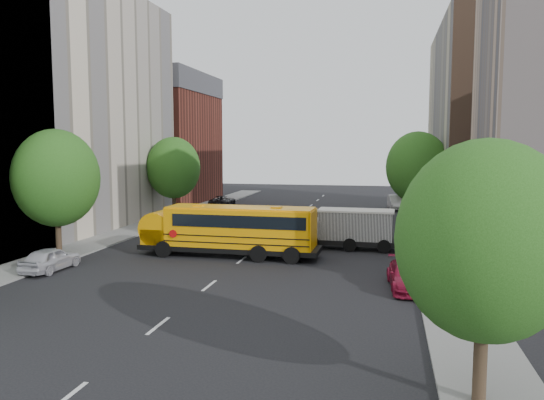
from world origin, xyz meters
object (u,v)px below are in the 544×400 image
(safari_truck, at_px, (349,228))
(parked_car_0, at_px, (50,259))
(street_tree_2, at_px, (173,168))
(parked_car_1, at_px, (193,214))
(street_tree_5, at_px, (411,166))
(parked_car_3, at_px, (408,276))
(parked_car_5, at_px, (397,202))
(street_tree_4, at_px, (417,167))
(street_tree_3, at_px, (485,241))
(parked_car_2, at_px, (223,201))
(school_bus, at_px, (228,228))
(street_tree_1, at_px, (56,178))

(safari_truck, xyz_separation_m, parked_car_0, (-15.70, -9.87, -0.74))
(street_tree_2, relative_size, parked_car_1, 1.79)
(street_tree_5, bearing_deg, parked_car_1, -146.71)
(safari_truck, distance_m, parked_car_3, 10.18)
(parked_car_5, bearing_deg, parked_car_1, -150.24)
(safari_truck, bearing_deg, parked_car_3, -68.71)
(safari_truck, bearing_deg, street_tree_4, 67.09)
(street_tree_3, height_order, safari_truck, street_tree_3)
(street_tree_4, bearing_deg, parked_car_5, 96.53)
(street_tree_2, xyz_separation_m, parked_car_5, (20.60, 12.23, -4.05))
(parked_car_2, bearing_deg, street_tree_5, -176.29)
(school_bus, bearing_deg, parked_car_0, -144.38)
(street_tree_4, xyz_separation_m, safari_truck, (-4.90, -11.00, -3.67))
(street_tree_1, distance_m, street_tree_3, 26.08)
(parked_car_0, xyz_separation_m, parked_car_5, (19.20, 33.10, 0.10))
(street_tree_2, xyz_separation_m, parked_car_0, (1.40, -20.87, -4.16))
(school_bus, height_order, parked_car_2, school_bus)
(street_tree_4, relative_size, school_bus, 0.71)
(street_tree_2, relative_size, parked_car_3, 1.72)
(street_tree_2, relative_size, street_tree_3, 1.08)
(parked_car_1, bearing_deg, parked_car_5, -143.75)
(parked_car_0, bearing_deg, school_bus, -143.66)
(street_tree_1, bearing_deg, parked_car_2, 87.19)
(street_tree_5, xyz_separation_m, parked_car_3, (-1.40, -32.53, -4.05))
(safari_truck, xyz_separation_m, parked_car_1, (-14.90, 10.00, -0.70))
(street_tree_1, xyz_separation_m, parked_car_1, (2.20, 17.00, -4.24))
(parked_car_1, height_order, parked_car_2, parked_car_1)
(parked_car_0, bearing_deg, parked_car_5, -118.38)
(street_tree_2, bearing_deg, street_tree_4, 0.00)
(street_tree_3, xyz_separation_m, parked_car_5, (-1.40, 44.23, -3.68))
(street_tree_3, height_order, parked_car_5, street_tree_3)
(parked_car_0, bearing_deg, parked_car_2, -88.26)
(street_tree_3, bearing_deg, parked_car_5, 91.81)
(safari_truck, bearing_deg, street_tree_1, -156.63)
(school_bus, xyz_separation_m, parked_car_5, (10.74, 27.27, -1.02))
(street_tree_4, bearing_deg, parked_car_3, -93.90)
(street_tree_1, xyz_separation_m, parked_car_5, (20.60, 30.23, -4.18))
(street_tree_5, relative_size, parked_car_2, 1.64)
(parked_car_2, bearing_deg, parked_car_5, -175.32)
(street_tree_5, relative_size, parked_car_5, 1.60)
(street_tree_1, height_order, parked_car_3, street_tree_1)
(safari_truck, bearing_deg, parked_car_2, 127.17)
(street_tree_3, distance_m, parked_car_2, 47.44)
(street_tree_5, height_order, parked_car_2, street_tree_5)
(parked_car_1, bearing_deg, parked_car_2, -85.51)
(street_tree_2, bearing_deg, street_tree_1, -90.00)
(street_tree_5, distance_m, parked_car_3, 32.81)
(street_tree_1, height_order, street_tree_2, street_tree_1)
(parked_car_2, bearing_deg, safari_truck, 125.76)
(street_tree_2, xyz_separation_m, school_bus, (9.86, -15.04, -3.04))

